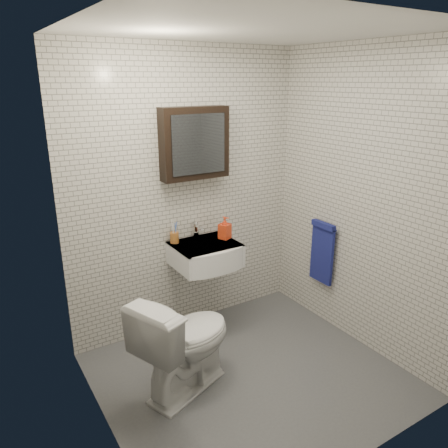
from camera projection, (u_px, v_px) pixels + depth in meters
name	position (u px, v px, depth m)	size (l,w,h in m)	color
ground	(250.00, 375.00, 3.42)	(2.20, 2.00, 0.01)	#515459
room_shell	(254.00, 195.00, 2.96)	(2.22, 2.02, 2.51)	silver
washbasin	(207.00, 255.00, 3.80)	(0.55, 0.50, 0.20)	white
faucet	(196.00, 231.00, 3.91)	(0.06, 0.20, 0.15)	silver
mirror_cabinet	(195.00, 143.00, 3.65)	(0.60, 0.15, 0.60)	black
towel_rail	(322.00, 250.00, 4.00)	(0.09, 0.30, 0.58)	silver
toothbrush_cup	(174.00, 237.00, 3.81)	(0.08, 0.08, 0.21)	#A46129
soap_bottle	(225.00, 228.00, 3.89)	(0.09, 0.09, 0.20)	orange
toilet	(186.00, 341.00, 3.18)	(0.45, 0.78, 0.80)	white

